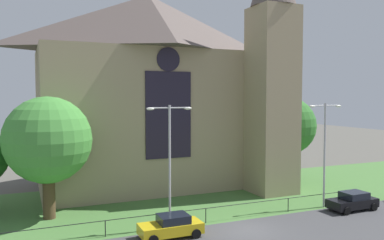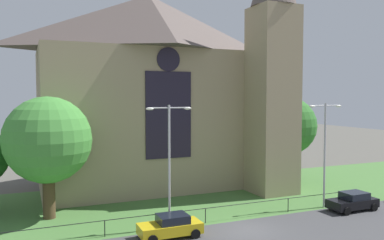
{
  "view_description": "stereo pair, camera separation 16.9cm",
  "coord_description": "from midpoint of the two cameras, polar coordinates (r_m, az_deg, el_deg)",
  "views": [
    {
      "loc": [
        -14.41,
        -23.72,
        9.35
      ],
      "look_at": [
        -0.83,
        8.0,
        7.36
      ],
      "focal_mm": 37.08,
      "sensor_mm": 36.0,
      "label": 1
    },
    {
      "loc": [
        -14.25,
        -23.78,
        9.35
      ],
      "look_at": [
        -0.83,
        8.0,
        7.36
      ],
      "focal_mm": 37.08,
      "sensor_mm": 36.0,
      "label": 2
    }
  ],
  "objects": [
    {
      "name": "streetlamp_far",
      "position": [
        35.22,
        18.42,
        -3.02
      ],
      "size": [
        3.37,
        0.26,
        8.85
      ],
      "color": "#B2B2B7",
      "rests_on": "ground"
    },
    {
      "name": "streetlamp_near",
      "position": [
        28.04,
        -3.4,
        -4.49
      ],
      "size": [
        3.37,
        0.26,
        8.8
      ],
      "color": "#B2B2B7",
      "rests_on": "ground"
    },
    {
      "name": "tree_left_near",
      "position": [
        32.23,
        -20.16,
        -2.77
      ],
      "size": [
        6.65,
        6.65,
        9.42
      ],
      "color": "#4C3823",
      "rests_on": "ground"
    },
    {
      "name": "tree_right_far",
      "position": [
        45.29,
        13.37,
        -0.83
      ],
      "size": [
        6.43,
        6.43,
        9.39
      ],
      "color": "#4C3823",
      "rests_on": "ground"
    },
    {
      "name": "iron_railing",
      "position": [
        30.16,
        1.83,
        -12.83
      ],
      "size": [
        29.81,
        0.07,
        1.13
      ],
      "color": "black",
      "rests_on": "ground"
    },
    {
      "name": "parked_car_yellow",
      "position": [
        27.4,
        -3.19,
        -15.0
      ],
      "size": [
        4.22,
        2.05,
        1.51
      ],
      "rotation": [
        0.0,
        0.0,
        3.13
      ],
      "color": "gold",
      "rests_on": "ground"
    },
    {
      "name": "parked_car_black",
      "position": [
        35.98,
        21.97,
        -10.77
      ],
      "size": [
        4.22,
        2.06,
        1.51
      ],
      "rotation": [
        0.0,
        0.0,
        3.15
      ],
      "color": "black",
      "rests_on": "ground"
    },
    {
      "name": "grass_verge",
      "position": [
        36.06,
        1.09,
        -11.72
      ],
      "size": [
        120.0,
        20.0,
        0.01
      ],
      "primitive_type": "cube",
      "color": "#477538",
      "rests_on": "ground"
    },
    {
      "name": "ground",
      "position": [
        37.84,
        -0.17,
        -11.0
      ],
      "size": [
        160.0,
        160.0,
        0.0
      ],
      "primitive_type": "plane",
      "color": "#56544C"
    },
    {
      "name": "road_asphalt",
      "position": [
        27.67,
        10.01,
        -16.48
      ],
      "size": [
        120.0,
        8.0,
        0.01
      ],
      "primitive_type": "cube",
      "color": "#424244",
      "rests_on": "ground"
    },
    {
      "name": "church_building",
      "position": [
        41.89,
        -5.06,
        4.55
      ],
      "size": [
        23.2,
        16.2,
        26.0
      ],
      "color": "tan",
      "rests_on": "ground"
    }
  ]
}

